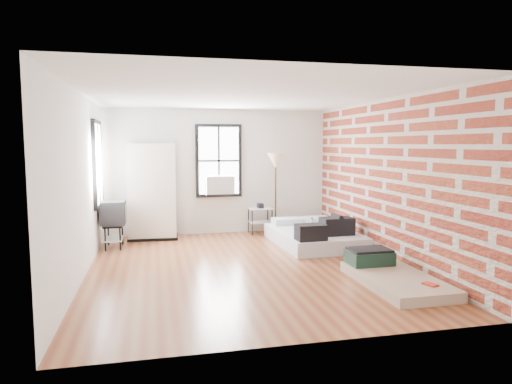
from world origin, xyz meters
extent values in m
plane|color=brown|center=(0.00, 0.00, 0.00)|extent=(6.00, 6.00, 0.00)
cube|color=silver|center=(0.00, 3.00, 1.40)|extent=(5.00, 0.01, 2.80)
cube|color=silver|center=(0.00, -3.00, 1.40)|extent=(5.00, 0.01, 2.80)
cube|color=silver|center=(-2.50, 0.00, 1.40)|extent=(0.01, 6.00, 2.80)
cube|color=maroon|center=(2.50, 0.00, 1.40)|extent=(0.02, 6.00, 2.80)
cube|color=white|center=(0.00, 0.00, 2.80)|extent=(5.00, 6.00, 0.01)
cube|color=white|center=(0.00, 2.95, 1.65)|extent=(0.90, 0.02, 1.50)
cube|color=black|center=(-0.48, 2.97, 1.65)|extent=(0.07, 0.08, 1.64)
cube|color=black|center=(0.48, 2.97, 1.65)|extent=(0.07, 0.08, 1.64)
cube|color=black|center=(0.00, 2.97, 2.44)|extent=(0.90, 0.08, 0.07)
cube|color=black|center=(0.00, 2.97, 0.86)|extent=(0.90, 0.08, 0.07)
cube|color=black|center=(0.00, 2.94, 1.65)|extent=(0.04, 0.02, 1.50)
cube|color=black|center=(0.00, 2.94, 1.65)|extent=(0.90, 0.02, 0.04)
cube|color=beige|center=(0.00, 2.83, 1.12)|extent=(0.62, 0.30, 0.40)
cube|color=white|center=(-2.45, 1.80, 1.65)|extent=(0.02, 0.90, 1.50)
cube|color=black|center=(-2.47, 1.32, 1.65)|extent=(0.08, 0.07, 1.64)
cube|color=black|center=(-2.47, 2.29, 1.65)|extent=(0.08, 0.07, 1.64)
cube|color=black|center=(-2.47, 1.80, 2.44)|extent=(0.08, 0.90, 0.07)
cube|color=black|center=(-2.47, 1.80, 0.86)|extent=(0.08, 0.90, 0.07)
cube|color=black|center=(-2.44, 1.80, 1.65)|extent=(0.02, 0.04, 1.50)
cube|color=black|center=(-2.44, 1.80, 1.65)|extent=(0.02, 0.90, 0.04)
cube|color=silver|center=(1.75, 1.38, 0.14)|extent=(1.65, 2.19, 0.28)
cube|color=silver|center=(1.38, 2.21, 0.35)|extent=(0.63, 0.42, 0.13)
cube|color=silver|center=(2.05, 2.23, 0.35)|extent=(0.63, 0.42, 0.13)
cube|color=black|center=(1.99, 0.89, 0.45)|extent=(0.63, 0.38, 0.34)
cylinder|color=black|center=(1.99, 0.89, 0.64)|extent=(0.11, 0.39, 0.09)
cube|color=black|center=(1.34, 0.52, 0.42)|extent=(0.55, 0.36, 0.29)
cylinder|color=silver|center=(1.64, 1.32, 0.40)|extent=(0.08, 0.08, 0.25)
cylinder|color=#1963B4|center=(1.64, 1.32, 0.54)|extent=(0.04, 0.04, 0.03)
cube|color=tan|center=(1.95, -1.44, 0.07)|extent=(0.97, 1.82, 0.14)
cube|color=#142F24|center=(1.85, -0.77, 0.25)|extent=(0.67, 0.48, 0.21)
cube|color=black|center=(1.85, -0.77, 0.37)|extent=(0.63, 0.44, 0.04)
cube|color=#B0271C|center=(2.14, -1.96, 0.16)|extent=(0.18, 0.22, 0.02)
cube|color=black|center=(-1.47, 2.65, 0.03)|extent=(1.06, 0.64, 0.06)
cube|color=beige|center=(-1.47, 2.65, 1.05)|extent=(1.01, 0.59, 1.98)
cylinder|color=black|center=(0.68, 2.53, 0.29)|extent=(0.02, 0.02, 0.57)
cylinder|color=black|center=(1.14, 2.55, 0.29)|extent=(0.02, 0.02, 0.57)
cylinder|color=black|center=(0.67, 2.89, 0.29)|extent=(0.02, 0.02, 0.57)
cylinder|color=black|center=(1.13, 2.91, 0.29)|extent=(0.02, 0.02, 0.57)
cube|color=silver|center=(0.90, 2.72, 0.57)|extent=(0.54, 0.44, 0.02)
cube|color=silver|center=(0.90, 2.72, 0.26)|extent=(0.51, 0.41, 0.02)
cube|color=black|center=(0.90, 2.72, 0.64)|extent=(0.13, 0.19, 0.10)
cylinder|color=black|center=(1.24, 2.65, 0.01)|extent=(0.26, 0.26, 0.03)
cylinder|color=black|center=(1.24, 2.65, 0.82)|extent=(0.03, 0.03, 1.58)
cone|color=#D6B289|center=(1.24, 2.65, 1.65)|extent=(0.39, 0.39, 0.35)
cylinder|color=black|center=(-2.36, 1.67, 0.23)|extent=(0.03, 0.03, 0.45)
cylinder|color=black|center=(-2.09, 1.67, 0.23)|extent=(0.03, 0.03, 0.45)
cylinder|color=black|center=(-2.35, 2.22, 0.23)|extent=(0.03, 0.03, 0.45)
cylinder|color=black|center=(-2.08, 2.21, 0.23)|extent=(0.03, 0.03, 0.45)
cube|color=black|center=(-2.22, 1.94, 0.45)|extent=(0.37, 0.66, 0.03)
cube|color=silver|center=(-2.22, 1.94, 0.18)|extent=(0.35, 0.64, 0.02)
cube|color=black|center=(-2.22, 1.94, 0.70)|extent=(0.46, 0.53, 0.45)
cube|color=black|center=(-1.99, 1.94, 0.70)|extent=(0.03, 0.44, 0.36)
camera|label=1|loc=(-1.43, -7.24, 2.02)|focal=32.00mm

